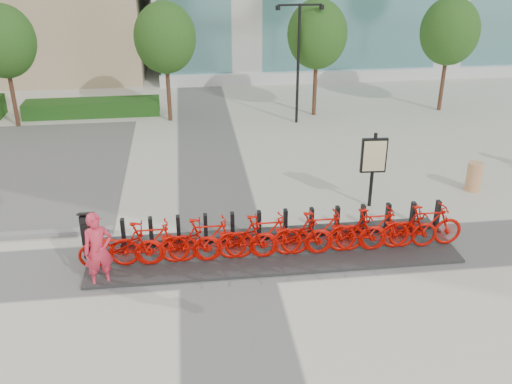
{
  "coord_description": "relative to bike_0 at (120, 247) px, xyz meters",
  "views": [
    {
      "loc": [
        -0.79,
        -12.58,
        7.85
      ],
      "look_at": [
        1.0,
        1.5,
        1.2
      ],
      "focal_mm": 40.0,
      "sensor_mm": 36.0,
      "label": 1
    }
  ],
  "objects": [
    {
      "name": "construction_barrel",
      "position": [
        10.96,
        3.36,
        -0.15
      ],
      "size": [
        0.58,
        0.58,
        0.94
      ],
      "primitive_type": "cylinder",
      "rotation": [
        0.0,
        0.0,
        0.21
      ],
      "color": "orange",
      "rests_on": "ground"
    },
    {
      "name": "tree_1",
      "position": [
        1.1,
        12.05,
        2.97
      ],
      "size": [
        2.6,
        2.6,
        5.1
      ],
      "color": "#4F2D1A",
      "rests_on": "ground"
    },
    {
      "name": "bike_6",
      "position": [
        4.32,
        0.0,
        0.0
      ],
      "size": [
        2.06,
        0.72,
        1.08
      ],
      "primitive_type": "imported",
      "rotation": [
        0.0,
        0.0,
        1.57
      ],
      "color": "#BE0901",
      "rests_on": "dock_pad"
    },
    {
      "name": "bike_3",
      "position": [
        2.16,
        0.0,
        0.06
      ],
      "size": [
        2.0,
        0.57,
        1.2
      ],
      "primitive_type": "imported",
      "rotation": [
        0.0,
        0.0,
        1.57
      ],
      "color": "#BE0901",
      "rests_on": "dock_pad"
    },
    {
      "name": "bike_5",
      "position": [
        3.6,
        0.0,
        0.06
      ],
      "size": [
        2.0,
        0.57,
        1.2
      ],
      "primitive_type": "imported",
      "rotation": [
        0.0,
        0.0,
        1.57
      ],
      "color": "#BE0901",
      "rests_on": "dock_pad"
    },
    {
      "name": "tree_0",
      "position": [
        -5.4,
        12.05,
        2.97
      ],
      "size": [
        2.6,
        2.6,
        5.1
      ],
      "color": "#4F2D1A",
      "rests_on": "ground"
    },
    {
      "name": "bike_8",
      "position": [
        5.76,
        0.0,
        0.0
      ],
      "size": [
        2.06,
        0.72,
        1.08
      ],
      "primitive_type": "imported",
      "rotation": [
        0.0,
        0.0,
        1.57
      ],
      "color": "#BE0901",
      "rests_on": "dock_pad"
    },
    {
      "name": "bike_11",
      "position": [
        7.92,
        0.0,
        0.06
      ],
      "size": [
        2.0,
        0.57,
        1.2
      ],
      "primitive_type": "imported",
      "rotation": [
        0.0,
        0.0,
        1.57
      ],
      "color": "#BE0901",
      "rests_on": "dock_pad"
    },
    {
      "name": "map_sign",
      "position": [
        7.27,
        2.66,
        0.94
      ],
      "size": [
        0.78,
        0.17,
        2.36
      ],
      "rotation": [
        0.0,
        0.0,
        -0.06
      ],
      "color": "black",
      "rests_on": "ground"
    },
    {
      "name": "tree_3",
      "position": [
        13.6,
        12.05,
        2.97
      ],
      "size": [
        2.6,
        2.6,
        5.1
      ],
      "color": "#4F2D1A",
      "rests_on": "ground"
    },
    {
      "name": "worker_red",
      "position": [
        -0.41,
        -0.66,
        0.33
      ],
      "size": [
        0.8,
        0.66,
        1.91
      ],
      "primitive_type": "imported",
      "rotation": [
        0.0,
        0.0,
        0.33
      ],
      "color": "#E02D47",
      "rests_on": "ground"
    },
    {
      "name": "tree_2",
      "position": [
        7.6,
        12.05,
        2.97
      ],
      "size": [
        2.6,
        2.6,
        5.1
      ],
      "color": "#4F2D1A",
      "rests_on": "ground"
    },
    {
      "name": "bike_9",
      "position": [
        6.48,
        0.0,
        0.06
      ],
      "size": [
        2.0,
        0.57,
        1.2
      ],
      "primitive_type": "imported",
      "rotation": [
        0.0,
        0.0,
        1.57
      ],
      "color": "#BE0901",
      "rests_on": "dock_pad"
    },
    {
      "name": "dock_rail_posts",
      "position": [
        4.32,
        0.82,
        -0.12
      ],
      "size": [
        8.74,
        0.5,
        0.85
      ],
      "primitive_type": null,
      "color": "black",
      "rests_on": "dock_pad"
    },
    {
      "name": "ground",
      "position": [
        2.6,
        0.05,
        -0.62
      ],
      "size": [
        120.0,
        120.0,
        0.0
      ],
      "primitive_type": "plane",
      "color": "beige"
    },
    {
      "name": "bike_0",
      "position": [
        0.0,
        0.0,
        0.0
      ],
      "size": [
        2.06,
        0.72,
        1.08
      ],
      "primitive_type": "imported",
      "rotation": [
        0.0,
        0.0,
        1.57
      ],
      "color": "#BE0901",
      "rests_on": "dock_pad"
    },
    {
      "name": "dock_pad",
      "position": [
        3.9,
        0.35,
        -0.58
      ],
      "size": [
        9.6,
        2.4,
        0.08
      ],
      "primitive_type": "cube",
      "color": "#2E2E2E",
      "rests_on": "ground"
    },
    {
      "name": "kiosk",
      "position": [
        -0.83,
        0.61,
        0.08
      ],
      "size": [
        0.4,
        0.34,
        1.3
      ],
      "rotation": [
        0.0,
        0.0,
        0.02
      ],
      "color": "black",
      "rests_on": "dock_pad"
    },
    {
      "name": "hedge_b",
      "position": [
        -2.4,
        13.25,
        -0.27
      ],
      "size": [
        6.0,
        1.2,
        0.7
      ],
      "primitive_type": "cube",
      "color": "#164511",
      "rests_on": "ground"
    },
    {
      "name": "bike_7",
      "position": [
        5.04,
        0.0,
        0.06
      ],
      "size": [
        2.0,
        0.57,
        1.2
      ],
      "primitive_type": "imported",
      "rotation": [
        0.0,
        0.0,
        1.57
      ],
      "color": "#BE0901",
      "rests_on": "dock_pad"
    },
    {
      "name": "bike_4",
      "position": [
        2.88,
        0.0,
        0.0
      ],
      "size": [
        2.06,
        0.72,
        1.08
      ],
      "primitive_type": "imported",
      "rotation": [
        0.0,
        0.0,
        1.57
      ],
      "color": "#BE0901",
      "rests_on": "dock_pad"
    },
    {
      "name": "streetlamp",
      "position": [
        6.6,
        11.05,
        2.51
      ],
      "size": [
        2.0,
        0.2,
        5.0
      ],
      "color": "black",
      "rests_on": "ground"
    },
    {
      "name": "bike_1",
      "position": [
        0.72,
        0.0,
        0.06
      ],
      "size": [
        2.0,
        0.57,
        1.2
      ],
      "primitive_type": "imported",
      "rotation": [
        0.0,
        0.0,
        1.57
      ],
      "color": "#BE0901",
      "rests_on": "dock_pad"
    },
    {
      "name": "bike_10",
      "position": [
        7.2,
        0.0,
        0.0
      ],
      "size": [
        2.06,
        0.72,
        1.08
      ],
      "primitive_type": "imported",
      "rotation": [
        0.0,
        0.0,
        1.57
      ],
      "color": "#BE0901",
      "rests_on": "dock_pad"
    },
    {
      "name": "bike_2",
      "position": [
        1.44,
        0.0,
        0.0
      ],
      "size": [
        2.06,
        0.72,
        1.08
      ],
      "primitive_type": "imported",
      "rotation": [
        0.0,
        0.0,
        1.57
      ],
      "color": "#BE0901",
      "rests_on": "dock_pad"
    }
  ]
}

